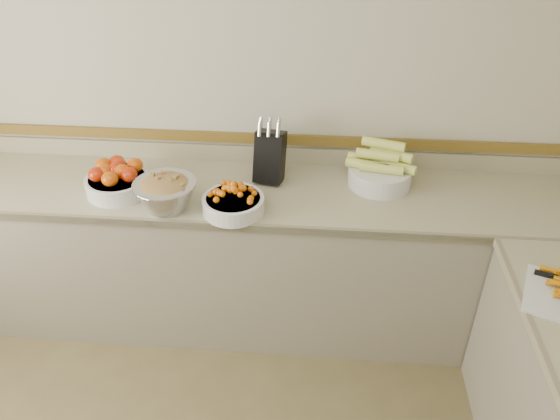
# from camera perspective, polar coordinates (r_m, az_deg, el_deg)

# --- Properties ---
(back_wall) EXTENTS (4.00, 0.00, 4.00)m
(back_wall) POSITION_cam_1_polar(r_m,az_deg,el_deg) (3.02, -5.70, 11.95)
(back_wall) COLOR #B0AB91
(back_wall) RESTS_ON ground_plane
(counter_back) EXTENTS (4.00, 0.65, 1.08)m
(counter_back) POSITION_cam_1_polar(r_m,az_deg,el_deg) (3.17, -5.84, -4.67)
(counter_back) COLOR gray
(counter_back) RESTS_ON ground_plane
(knife_block) EXTENTS (0.18, 0.20, 0.36)m
(knife_block) POSITION_cam_1_polar(r_m,az_deg,el_deg) (2.91, -1.07, 5.73)
(knife_block) COLOR black
(knife_block) RESTS_ON counter_back
(tomato_bowl) EXTENTS (0.33, 0.33, 0.16)m
(tomato_bowl) POSITION_cam_1_polar(r_m,az_deg,el_deg) (2.96, -16.67, 3.12)
(tomato_bowl) COLOR silver
(tomato_bowl) RESTS_ON counter_back
(cherry_tomato_bowl) EXTENTS (0.31, 0.31, 0.16)m
(cherry_tomato_bowl) POSITION_cam_1_polar(r_m,az_deg,el_deg) (2.69, -4.87, 0.85)
(cherry_tomato_bowl) COLOR silver
(cherry_tomato_bowl) RESTS_ON counter_back
(corn_bowl) EXTENTS (0.37, 0.34, 0.25)m
(corn_bowl) POSITION_cam_1_polar(r_m,az_deg,el_deg) (2.95, 10.42, 4.06)
(corn_bowl) COLOR silver
(corn_bowl) RESTS_ON counter_back
(rhubarb_bowl) EXTENTS (0.31, 0.31, 0.18)m
(rhubarb_bowl) POSITION_cam_1_polar(r_m,az_deg,el_deg) (2.75, -11.87, 1.81)
(rhubarb_bowl) COLOR #B2B2BA
(rhubarb_bowl) RESTS_ON counter_back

